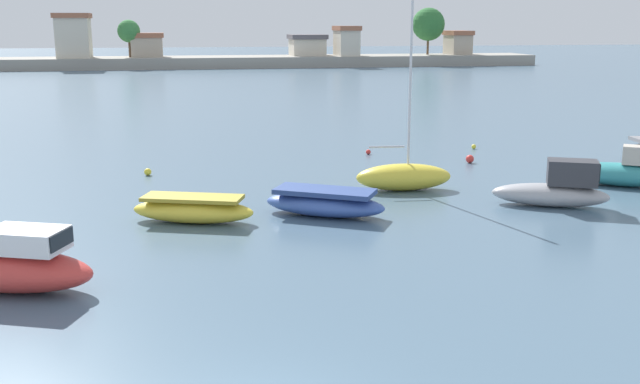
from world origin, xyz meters
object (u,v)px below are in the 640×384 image
object	(u,v)px
moored_boat_2	(193,210)
moored_boat_3	(325,203)
moored_boat_5	(556,189)
mooring_buoy_3	(470,159)
mooring_buoy_4	(474,147)
moored_boat_4	(404,176)
moored_boat_6	(623,172)
mooring_buoy_1	(368,152)
mooring_buoy_0	(148,172)
moored_boat_1	(8,266)

from	to	relation	value
moored_boat_2	moored_boat_3	size ratio (longest dim) A/B	0.97
moored_boat_3	moored_boat_5	world-z (taller)	moored_boat_5
mooring_buoy_3	mooring_buoy_4	xyz separation A→B (m)	(1.79, 3.80, -0.07)
mooring_buoy_4	moored_boat_4	bearing A→B (deg)	-127.24
moored_boat_3	mooring_buoy_4	world-z (taller)	moored_boat_3
moored_boat_3	mooring_buoy_4	size ratio (longest dim) A/B	18.61
moored_boat_5	moored_boat_6	distance (m)	5.21
moored_boat_5	mooring_buoy_1	bearing A→B (deg)	133.31
mooring_buoy_3	moored_boat_2	bearing A→B (deg)	-148.02
moored_boat_4	mooring_buoy_1	distance (m)	8.35
mooring_buoy_0	mooring_buoy_3	world-z (taller)	mooring_buoy_3
moored_boat_3	mooring_buoy_4	distance (m)	16.21
moored_boat_3	moored_boat_4	xyz separation A→B (m)	(3.94, 3.33, 0.13)
moored_boat_2	mooring_buoy_1	distance (m)	14.86
mooring_buoy_3	moored_boat_1	bearing A→B (deg)	-142.31
moored_boat_2	mooring_buoy_4	distance (m)	19.55
moored_boat_3	mooring_buoy_0	distance (m)	10.50
moored_boat_2	moored_boat_4	world-z (taller)	moored_boat_4
mooring_buoy_1	mooring_buoy_3	distance (m)	5.34
moored_boat_2	mooring_buoy_3	distance (m)	15.89
mooring_buoy_1	mooring_buoy_4	bearing A→B (deg)	5.33
moored_boat_2	mooring_buoy_1	xyz separation A→B (m)	(9.23, 11.65, -0.31)
moored_boat_2	moored_boat_4	distance (m)	9.16
moored_boat_5	mooring_buoy_4	size ratio (longest dim) A/B	17.69
mooring_buoy_0	mooring_buoy_3	distance (m)	15.27
moored_boat_2	mooring_buoy_4	bearing A→B (deg)	58.04
mooring_buoy_0	mooring_buoy_1	distance (m)	11.51
moored_boat_5	mooring_buoy_1	xyz separation A→B (m)	(-4.02, 11.96, -0.53)
moored_boat_2	mooring_buoy_1	world-z (taller)	moored_boat_2
moored_boat_6	mooring_buoy_3	bearing A→B (deg)	159.71
mooring_buoy_1	moored_boat_5	bearing A→B (deg)	-71.43
mooring_buoy_0	moored_boat_1	bearing A→B (deg)	-101.95
moored_boat_1	moored_boat_4	distance (m)	16.07
moored_boat_1	mooring_buoy_0	size ratio (longest dim) A/B	15.80
moored_boat_6	moored_boat_3	bearing A→B (deg)	-135.19
moored_boat_4	moored_boat_5	size ratio (longest dim) A/B	1.73
moored_boat_5	mooring_buoy_3	xyz separation A→B (m)	(0.22, 8.73, -0.46)
moored_boat_4	mooring_buoy_4	world-z (taller)	moored_boat_4
moored_boat_2	moored_boat_3	world-z (taller)	moored_boat_3
moored_boat_1	mooring_buoy_1	bearing A→B (deg)	72.71
moored_boat_1	moored_boat_4	world-z (taller)	moored_boat_4
moored_boat_3	moored_boat_4	distance (m)	5.16
moored_boat_4	mooring_buoy_0	distance (m)	11.48
moored_boat_5	mooring_buoy_0	xyz separation A→B (m)	(-15.05, 8.66, -0.50)
moored_boat_4	mooring_buoy_4	bearing A→B (deg)	57.25
moored_boat_5	mooring_buoy_1	distance (m)	12.63
moored_boat_4	mooring_buoy_1	xyz separation A→B (m)	(0.71, 8.30, -0.46)
moored_boat_6	mooring_buoy_1	xyz separation A→B (m)	(-8.49, 9.28, -0.45)
moored_boat_4	moored_boat_6	xyz separation A→B (m)	(9.19, -0.98, -0.01)
moored_boat_2	mooring_buoy_3	size ratio (longest dim) A/B	11.18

